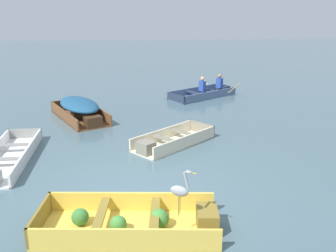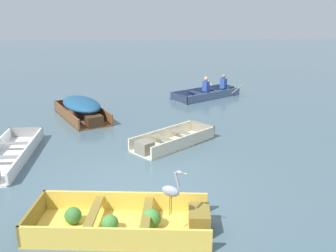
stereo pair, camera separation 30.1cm
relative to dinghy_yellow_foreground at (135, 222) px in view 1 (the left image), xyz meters
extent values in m
plane|color=#47606B|center=(-0.02, 1.20, -0.15)|extent=(80.00, 80.00, 0.00)
cube|color=#E5BC47|center=(-0.12, 0.01, -0.13)|extent=(3.22, 1.51, 0.04)
cube|color=#E5BC47|center=(-0.07, 0.61, 0.05)|extent=(3.12, 0.29, 0.41)
cube|color=#E5BC47|center=(-0.16, -0.60, 0.05)|extent=(3.12, 0.29, 0.41)
cube|color=olive|center=(-1.65, 0.13, 0.05)|extent=(0.15, 1.27, 0.41)
cube|color=olive|center=(1.26, -0.10, 0.07)|extent=(0.40, 0.60, 0.37)
cube|color=olive|center=(0.35, -0.03, 0.16)|extent=(0.25, 1.17, 0.04)
cube|color=olive|center=(-0.58, 0.04, 0.16)|extent=(0.25, 1.17, 0.04)
sphere|color=#428438|center=(0.43, -0.01, 0.06)|extent=(0.35, 0.35, 0.35)
sphere|color=#428438|center=(-0.28, -0.09, 0.04)|extent=(0.30, 0.30, 0.30)
sphere|color=#387533|center=(-0.97, 0.17, 0.04)|extent=(0.31, 0.31, 0.31)
cube|color=white|center=(-3.23, 3.37, -0.13)|extent=(1.12, 3.37, 0.04)
cube|color=white|center=(-2.77, 3.39, 0.01)|extent=(0.20, 3.32, 0.33)
cube|color=gray|center=(-3.31, 5.01, 0.01)|extent=(0.97, 0.09, 0.33)
cube|color=gray|center=(-3.21, 2.87, 0.09)|extent=(0.87, 0.20, 0.04)
cube|color=gray|center=(-3.26, 3.87, 0.09)|extent=(0.87, 0.20, 0.04)
cube|color=beige|center=(1.07, 4.26, -0.13)|extent=(2.53, 2.41, 0.04)
cube|color=beige|center=(1.37, 3.92, 0.03)|extent=(1.93, 1.74, 0.37)
cube|color=beige|center=(0.76, 4.60, 0.03)|extent=(1.93, 1.74, 0.37)
cube|color=gray|center=(1.99, 5.09, 0.03)|extent=(0.68, 0.75, 0.37)
cube|color=gray|center=(0.25, 3.53, 0.05)|extent=(0.56, 0.56, 0.33)
cube|color=gray|center=(0.78, 4.01, 0.12)|extent=(0.69, 0.74, 0.04)
cube|color=gray|center=(1.35, 4.52, 0.12)|extent=(0.69, 0.74, 0.04)
cube|color=brown|center=(-2.03, 7.11, -0.13)|extent=(2.42, 3.15, 0.04)
cube|color=brown|center=(-1.53, 7.38, 0.04)|extent=(1.42, 2.62, 0.39)
cube|color=brown|center=(-2.52, 6.85, 0.04)|extent=(1.42, 2.62, 0.39)
cube|color=#3F2716|center=(-2.70, 8.39, 0.04)|extent=(1.06, 0.59, 0.39)
cube|color=#3F2716|center=(-1.42, 5.97, 0.06)|extent=(0.64, 0.57, 0.35)
cube|color=#3F2716|center=(-1.82, 6.72, 0.14)|extent=(1.02, 0.65, 0.04)
cube|color=#3F2716|center=(-2.23, 7.50, 0.14)|extent=(1.02, 0.65, 0.04)
ellipsoid|color=navy|center=(-2.03, 7.11, 0.35)|extent=(2.12, 2.65, 0.39)
cube|color=#475B7F|center=(2.81, 10.15, -0.13)|extent=(3.17, 2.69, 0.04)
cube|color=#475B7F|center=(2.50, 10.59, 0.02)|extent=(2.55, 1.80, 0.33)
cube|color=#475B7F|center=(3.12, 9.70, 0.02)|extent=(2.55, 1.80, 0.33)
cube|color=#273246|center=(1.57, 9.28, 0.02)|extent=(0.69, 0.96, 0.33)
cube|color=#273246|center=(3.92, 10.92, 0.03)|extent=(0.59, 0.63, 0.30)
cube|color=#273246|center=(3.19, 10.41, 0.10)|extent=(0.73, 0.94, 0.04)
cube|color=#273246|center=(2.43, 9.88, 0.10)|extent=(0.73, 0.94, 0.04)
cube|color=#2D4CA5|center=(2.81, 10.15, 0.34)|extent=(0.31, 0.33, 0.44)
sphere|color=tan|center=(2.81, 10.15, 0.66)|extent=(0.18, 0.18, 0.18)
cube|color=#2D4CA5|center=(3.69, 10.76, 0.34)|extent=(0.31, 0.33, 0.44)
sphere|color=#9E7051|center=(3.69, 10.76, 0.66)|extent=(0.18, 0.18, 0.18)
cylinder|color=tan|center=(3.20, 11.48, 0.23)|extent=(0.40, 0.55, 0.55)
cylinder|color=tan|center=(4.19, 10.05, 0.23)|extent=(0.40, 0.55, 0.55)
cylinder|color=olive|center=(0.77, -0.20, 0.43)|extent=(0.02, 0.02, 0.35)
cylinder|color=olive|center=(0.74, -0.25, 0.43)|extent=(0.02, 0.02, 0.35)
ellipsoid|color=#93999E|center=(0.76, -0.23, 0.70)|extent=(0.35, 0.28, 0.18)
cylinder|color=#93999E|center=(0.86, -0.29, 0.92)|extent=(0.12, 0.10, 0.28)
ellipsoid|color=#93999E|center=(0.90, -0.31, 1.07)|extent=(0.13, 0.11, 0.06)
cone|color=gold|center=(0.96, -0.35, 1.07)|extent=(0.10, 0.07, 0.02)
camera|label=1|loc=(0.17, -5.75, 3.58)|focal=40.00mm
camera|label=2|loc=(0.47, -5.77, 3.58)|focal=40.00mm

